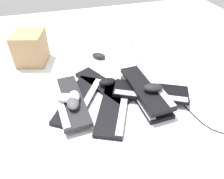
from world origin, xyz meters
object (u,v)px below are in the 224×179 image
at_px(mouse_4, 99,56).
at_px(cardboard_box, 30,48).
at_px(mouse_5, 108,82).
at_px(mouse_0, 66,98).
at_px(mouse_2, 163,102).
at_px(keyboard_6, 69,101).
at_px(mouse_1, 74,97).
at_px(keyboard_3, 145,95).
at_px(keyboard_1, 79,100).
at_px(keyboard_0, 105,84).
at_px(keyboard_2, 114,108).
at_px(mouse_6, 73,103).
at_px(keyboard_5, 146,87).
at_px(keyboard_4, 151,92).
at_px(mouse_3, 153,88).

height_order(mouse_4, cardboard_box, cardboard_box).
relative_size(mouse_4, mouse_5, 1.00).
relative_size(mouse_0, mouse_2, 1.00).
bearing_deg(mouse_4, keyboard_6, 101.76).
bearing_deg(mouse_1, mouse_0, 93.21).
bearing_deg(cardboard_box, keyboard_3, -133.38).
relative_size(mouse_1, cardboard_box, 0.48).
bearing_deg(cardboard_box, keyboard_1, -155.05).
bearing_deg(keyboard_0, keyboard_6, 117.50).
relative_size(keyboard_2, mouse_5, 4.20).
xyz_separation_m(keyboard_2, mouse_6, (0.03, 0.22, 0.07)).
bearing_deg(mouse_5, keyboard_3, 144.07).
relative_size(mouse_1, mouse_4, 1.00).
bearing_deg(mouse_0, keyboard_3, -152.12).
height_order(mouse_0, cardboard_box, cardboard_box).
bearing_deg(mouse_6, keyboard_5, -87.07).
distance_m(keyboard_3, keyboard_4, 0.04).
height_order(keyboard_2, mouse_1, mouse_1).
bearing_deg(mouse_1, keyboard_4, -83.97).
distance_m(mouse_2, mouse_6, 0.52).
distance_m(keyboard_6, mouse_0, 0.04).
bearing_deg(keyboard_2, keyboard_6, 68.32).
relative_size(keyboard_4, mouse_4, 4.19).
distance_m(keyboard_5, mouse_0, 0.47).
bearing_deg(keyboard_2, cardboard_box, 33.18).
distance_m(mouse_1, mouse_5, 0.26).
xyz_separation_m(keyboard_2, mouse_4, (0.57, -0.05, 0.01)).
distance_m(mouse_5, mouse_6, 0.29).
xyz_separation_m(keyboard_2, mouse_0, (0.08, 0.25, 0.07)).
relative_size(keyboard_6, mouse_4, 4.09).
xyz_separation_m(keyboard_3, cardboard_box, (0.61, 0.64, 0.10)).
bearing_deg(keyboard_0, mouse_0, 118.11).
relative_size(keyboard_4, mouse_2, 4.19).
relative_size(keyboard_3, cardboard_box, 1.95).
height_order(keyboard_1, keyboard_5, keyboard_5).
bearing_deg(keyboard_6, keyboard_3, -95.35).
distance_m(keyboard_2, cardboard_box, 0.80).
xyz_separation_m(keyboard_0, mouse_5, (-0.03, -0.01, 0.04)).
distance_m(mouse_0, mouse_2, 0.56).
distance_m(keyboard_6, mouse_1, 0.05).
xyz_separation_m(mouse_2, cardboard_box, (0.70, 0.72, 0.10)).
height_order(keyboard_6, mouse_6, mouse_6).
xyz_separation_m(keyboard_0, keyboard_6, (-0.13, 0.25, 0.03)).
xyz_separation_m(keyboard_3, keyboard_6, (0.04, 0.45, 0.03)).
height_order(keyboard_2, keyboard_6, keyboard_6).
distance_m(keyboard_2, mouse_4, 0.58).
height_order(mouse_0, mouse_3, mouse_3).
bearing_deg(mouse_6, keyboard_3, -86.83).
bearing_deg(keyboard_2, mouse_3, -90.65).
bearing_deg(mouse_6, mouse_0, 32.15).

